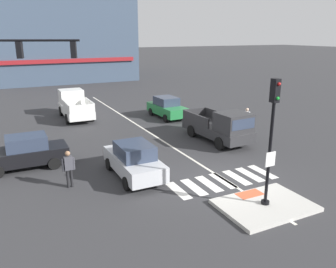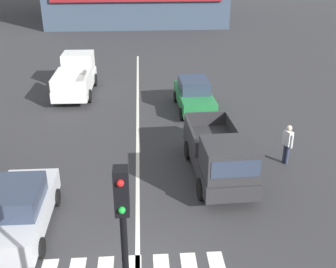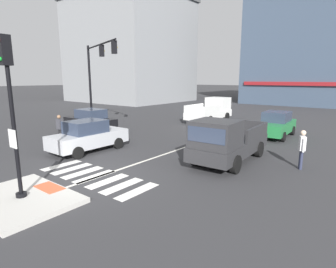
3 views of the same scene
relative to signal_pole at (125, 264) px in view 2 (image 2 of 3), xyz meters
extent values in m
cube|color=black|center=(0.00, 0.01, 1.50)|extent=(0.24, 0.28, 0.84)
sphere|color=red|center=(0.00, -0.15, 1.75)|extent=(0.12, 0.12, 0.12)
sphere|color=green|center=(0.00, -0.15, 1.25)|extent=(0.12, 0.12, 0.12)
cube|color=silver|center=(0.11, 12.52, -3.04)|extent=(0.14, 28.00, 0.01)
cube|color=#237A3D|center=(3.13, 14.88, -2.40)|extent=(1.86, 4.16, 0.70)
cube|color=#2D384C|center=(3.12, 15.03, -1.73)|extent=(1.55, 1.96, 0.64)
cylinder|color=black|center=(4.01, 13.65, -2.75)|extent=(0.20, 0.61, 0.60)
cylinder|color=black|center=(2.34, 13.58, -2.75)|extent=(0.20, 0.61, 0.60)
cylinder|color=black|center=(3.91, 16.19, -2.75)|extent=(0.20, 0.61, 0.60)
cylinder|color=black|center=(2.25, 16.12, -2.75)|extent=(0.20, 0.61, 0.60)
cube|color=silver|center=(-3.46, 5.08, -2.40)|extent=(1.70, 4.10, 0.70)
cube|color=#2D384C|center=(-3.46, 4.93, -1.73)|extent=(1.48, 1.90, 0.64)
cylinder|color=black|center=(-4.29, 6.35, -2.75)|extent=(0.18, 0.60, 0.60)
cylinder|color=black|center=(-2.63, 6.35, -2.75)|extent=(0.18, 0.60, 0.60)
cylinder|color=black|center=(-2.62, 3.81, -2.75)|extent=(0.18, 0.60, 0.60)
cube|color=#2D2D30|center=(3.18, 8.06, -2.37)|extent=(2.12, 5.18, 0.60)
cube|color=#2D2D30|center=(3.25, 6.46, -1.52)|extent=(1.87, 1.78, 1.10)
cube|color=#2D384C|center=(3.28, 5.63, -1.43)|extent=(1.62, 0.15, 0.60)
cube|color=#2D2D30|center=(4.02, 9.11, -1.77)|extent=(0.24, 2.81, 0.60)
cube|color=#2D2D30|center=(2.25, 9.04, -1.77)|extent=(0.24, 2.81, 0.60)
cube|color=#2D2D30|center=(3.07, 10.55, -1.77)|extent=(1.80, 0.18, 0.60)
cylinder|color=black|center=(4.16, 6.52, -2.67)|extent=(0.27, 0.77, 0.76)
cylinder|color=black|center=(2.34, 6.44, -2.67)|extent=(0.27, 0.77, 0.76)
cylinder|color=black|center=(4.03, 9.50, -2.67)|extent=(0.27, 0.77, 0.76)
cylinder|color=black|center=(2.21, 9.42, -2.67)|extent=(0.27, 0.77, 0.76)
cube|color=white|center=(-3.49, 17.73, -2.37)|extent=(1.96, 5.12, 0.60)
cube|color=white|center=(-3.47, 19.33, -1.52)|extent=(1.82, 1.72, 1.10)
cube|color=#2D384C|center=(-3.46, 20.16, -1.43)|extent=(1.62, 0.10, 0.60)
cube|color=white|center=(-4.39, 16.72, -1.77)|extent=(0.16, 2.81, 0.60)
cube|color=white|center=(-2.61, 16.70, -1.77)|extent=(0.16, 2.81, 0.60)
cube|color=white|center=(-3.52, 15.23, -1.77)|extent=(1.80, 0.12, 0.60)
cylinder|color=black|center=(-4.38, 19.32, -2.67)|extent=(0.25, 0.76, 0.76)
cylinder|color=black|center=(-2.56, 19.30, -2.67)|extent=(0.25, 0.76, 0.76)
cylinder|color=black|center=(-4.42, 16.34, -2.67)|extent=(0.25, 0.76, 0.76)
cylinder|color=black|center=(-2.59, 16.31, -2.67)|extent=(0.25, 0.76, 0.76)
cylinder|color=#2D334C|center=(6.05, 8.81, -2.64)|extent=(0.12, 0.12, 0.82)
cylinder|color=#2D334C|center=(6.12, 8.66, -2.64)|extent=(0.12, 0.12, 0.82)
cube|color=silver|center=(6.08, 8.74, -1.93)|extent=(0.35, 0.42, 0.60)
cylinder|color=silver|center=(5.99, 8.95, -1.98)|extent=(0.09, 0.09, 0.56)
cylinder|color=silver|center=(6.18, 8.53, -1.98)|extent=(0.09, 0.09, 0.56)
sphere|color=beige|center=(6.08, 8.74, -1.49)|extent=(0.22, 0.22, 0.22)
camera|label=1|loc=(-8.62, -8.93, 3.41)|focal=36.40mm
camera|label=2|loc=(0.37, -5.58, 5.09)|focal=44.00mm
camera|label=3|loc=(8.56, -3.51, 0.70)|focal=29.50mm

